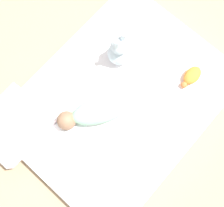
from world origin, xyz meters
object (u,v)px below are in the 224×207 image
(pillow, at_px, (14,125))
(turtle_plush, at_px, (192,76))
(swaddled_baby, at_px, (99,110))
(bunny_plush, at_px, (119,51))

(pillow, bearing_deg, turtle_plush, 147.80)
(swaddled_baby, height_order, pillow, swaddled_baby)
(pillow, height_order, bunny_plush, bunny_plush)
(swaddled_baby, bearing_deg, pillow, -7.92)
(swaddled_baby, distance_m, turtle_plush, 0.64)
(pillow, relative_size, turtle_plush, 2.21)
(bunny_plush, bearing_deg, turtle_plush, 114.97)
(bunny_plush, distance_m, turtle_plush, 0.50)
(bunny_plush, height_order, turtle_plush, bunny_plush)
(bunny_plush, bearing_deg, swaddled_baby, 23.10)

